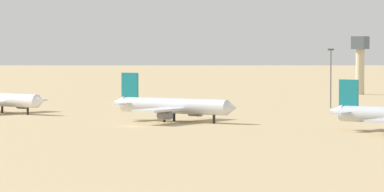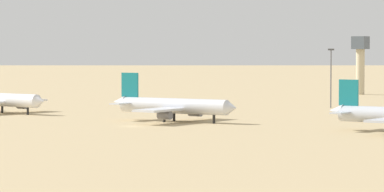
# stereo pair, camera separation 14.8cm
# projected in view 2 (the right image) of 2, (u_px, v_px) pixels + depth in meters

# --- Properties ---
(ground) EXTENTS (4000.00, 4000.00, 0.00)m
(ground) POSITION_uv_depth(u_px,v_px,m) (132.00, 126.00, 264.75)
(ground) COLOR tan
(ridge_far_west) EXTENTS (347.01, 265.99, 84.55)m
(ridge_far_west) POSITION_uv_depth(u_px,v_px,m) (276.00, 24.00, 1392.29)
(ridge_far_west) COLOR slate
(ridge_far_west) RESTS_ON ground
(parked_jet_teal_3) EXTENTS (35.41, 29.65, 11.72)m
(parked_jet_teal_3) POSITION_uv_depth(u_px,v_px,m) (173.00, 106.00, 280.19)
(parked_jet_teal_3) COLOR silver
(parked_jet_teal_3) RESTS_ON ground
(control_tower) EXTENTS (5.20, 5.20, 21.61)m
(control_tower) POSITION_uv_depth(u_px,v_px,m) (360.00, 59.00, 429.21)
(control_tower) COLOR #C6B793
(control_tower) RESTS_ON ground
(light_pole_mid) EXTENTS (1.80, 0.50, 17.43)m
(light_pole_mid) POSITION_uv_depth(u_px,v_px,m) (331.00, 74.00, 340.42)
(light_pole_mid) COLOR #59595E
(light_pole_mid) RESTS_ON ground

